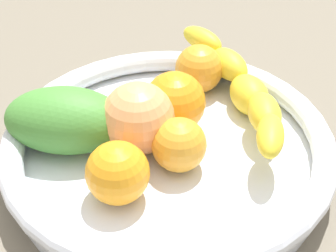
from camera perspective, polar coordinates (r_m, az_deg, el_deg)
kitchen_counter at (r=53.80cm, az=-0.00°, el=-5.55°), size 120.00×120.00×3.00cm
fruit_bowl at (r=51.23cm, az=-0.00°, el=-2.44°), size 32.98×32.98×4.54cm
banana_draped_left at (r=55.44cm, az=8.38°, el=4.23°), size 20.17×17.28×5.43cm
orange_front at (r=52.32cm, az=0.74°, el=2.67°), size 6.43×6.43×6.43cm
orange_mid_left at (r=58.74cm, az=3.50°, el=6.42°), size 5.53×5.53×5.53cm
orange_mid_right at (r=44.81cm, az=-5.52°, el=-5.30°), size 5.72×5.72×5.72cm
orange_rear at (r=47.88cm, az=1.24°, el=-2.10°), size 5.26×5.26×5.26cm
peach_blush at (r=49.53cm, az=-3.37°, el=0.87°), size 7.24×7.24×7.24cm
mango_green at (r=50.91cm, az=-11.39°, el=0.65°), size 14.13×12.27×6.40cm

